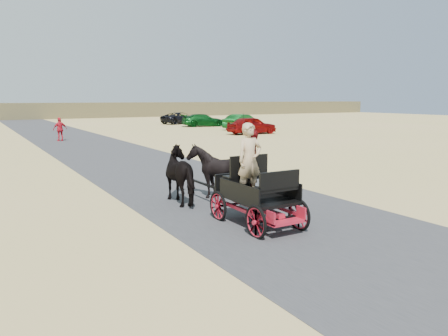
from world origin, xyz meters
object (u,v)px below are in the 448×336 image
horse_right (216,172)px  car_b (242,122)px  car_c (203,120)px  carriage (257,210)px  car_d (181,118)px  car_a (252,125)px  horse_left (184,175)px  pedestrian (60,129)px

horse_right → car_b: size_ratio=0.37×
car_c → carriage: bearing=164.7°
car_b → car_c: 6.32m
car_d → carriage: bearing=146.4°
car_b → car_c: size_ratio=0.97×
carriage → car_b: car_b is taller
car_b → car_c: bearing=-10.7°
carriage → car_a: (15.48, 23.11, 0.40)m
carriage → car_a: bearing=56.2°
horse_left → pedestrian: size_ratio=1.16×
car_c → car_d: bearing=10.4°
horse_left → horse_right: size_ratio=1.18×
carriage → pedestrian: (-0.16, 24.90, 0.50)m
car_b → car_d: (-1.14, 12.05, -0.06)m
pedestrian → horse_right: bearing=82.0°
carriage → horse_right: 3.09m
car_d → horse_left: bearing=144.1°
carriage → horse_right: size_ratio=1.41×
horse_right → horse_left: bearing=0.0°
carriage → horse_right: bearing=79.6°
car_b → pedestrian: bearing=79.4°
horse_left → horse_right: bearing=-180.0°
car_d → car_c: bearing=168.8°
horse_right → car_a: size_ratio=0.38×
car_b → car_d: car_b is taller
car_b → car_c: (-1.15, 6.21, -0.07)m
carriage → car_d: 43.64m
car_a → car_d: (1.21, 17.21, -0.07)m
horse_left → car_a: bearing=-128.6°
horse_left → car_d: horse_left is taller
carriage → horse_left: horse_left is taller
horse_right → car_d: size_ratio=0.34×
car_a → car_b: bearing=-25.7°
car_a → car_d: size_ratio=0.89×
car_b → carriage: bearing=126.6°
car_c → horse_right: bearing=163.4°
car_a → carriage: bearing=145.0°
horse_left → horse_right: 1.10m
horse_right → car_a: (14.93, 20.11, -0.09)m
car_b → car_d: 12.10m
horse_left → pedestrian: (0.39, 21.90, 0.02)m
horse_left → car_d: 41.11m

